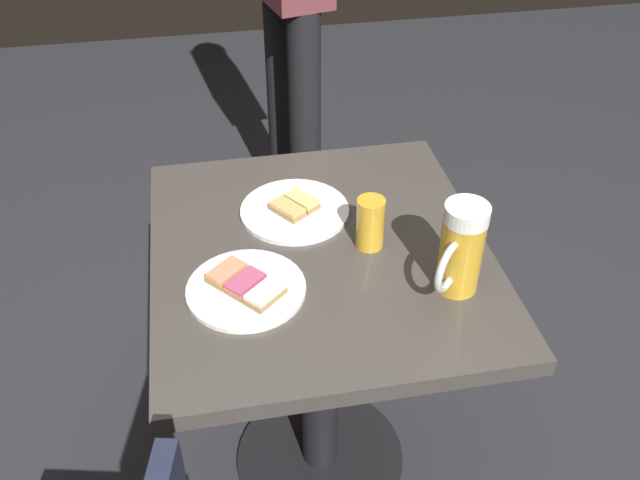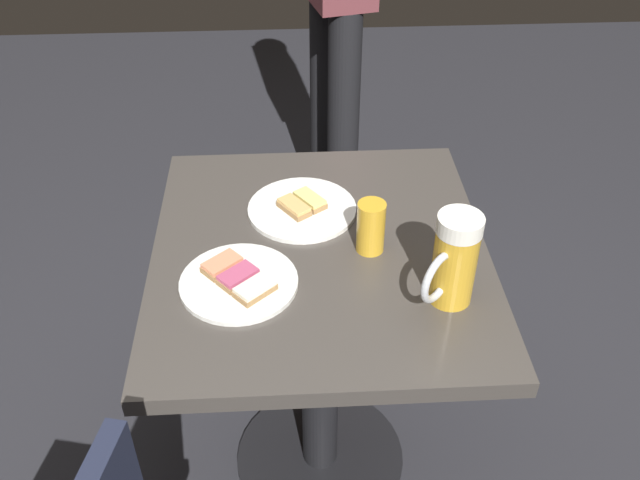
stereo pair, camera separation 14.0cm
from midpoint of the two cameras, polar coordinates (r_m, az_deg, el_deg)
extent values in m
plane|color=#28282D|center=(1.95, 2.15, -17.42)|extent=(6.00, 6.00, 0.00)
cylinder|color=black|center=(1.95, 2.16, -17.30)|extent=(0.44, 0.44, 0.01)
cylinder|color=black|center=(1.67, 2.45, -10.46)|extent=(0.09, 0.09, 0.69)
cube|color=#423D38|center=(1.43, 2.81, -1.31)|extent=(0.75, 0.68, 0.04)
cylinder|color=white|center=(1.33, -3.65, -3.61)|extent=(0.23, 0.23, 0.01)
cube|color=#9E7547|center=(1.30, -2.24, -4.28)|extent=(0.08, 0.09, 0.01)
cube|color=white|center=(1.29, -2.25, -3.95)|extent=(0.08, 0.08, 0.01)
cube|color=#9E7547|center=(1.32, -3.67, -3.26)|extent=(0.08, 0.09, 0.01)
cube|color=#BC4C70|center=(1.32, -3.69, -2.93)|extent=(0.08, 0.08, 0.01)
cube|color=#9E7547|center=(1.35, -5.04, -2.28)|extent=(0.08, 0.09, 0.01)
cube|color=#EA8E66|center=(1.34, -5.06, -1.95)|extent=(0.08, 0.08, 0.01)
cylinder|color=white|center=(1.51, 1.18, 2.44)|extent=(0.24, 0.24, 0.01)
cube|color=#9E7547|center=(1.50, 0.55, 2.48)|extent=(0.09, 0.08, 0.01)
cube|color=#E5B266|center=(1.49, 0.55, 2.79)|extent=(0.08, 0.07, 0.01)
cube|color=#9E7547|center=(1.52, 1.80, 3.07)|extent=(0.09, 0.08, 0.01)
cube|color=#EFE07A|center=(1.51, 1.81, 3.38)|extent=(0.08, 0.07, 0.01)
cylinder|color=gold|center=(1.29, 13.96, -2.20)|extent=(0.08, 0.08, 0.15)
cylinder|color=white|center=(1.23, 14.61, 1.09)|extent=(0.08, 0.08, 0.03)
torus|color=silver|center=(1.25, 12.85, -3.13)|extent=(0.08, 0.08, 0.10)
cylinder|color=gold|center=(1.39, 7.06, 0.95)|extent=(0.06, 0.06, 0.11)
cylinder|color=black|center=(2.45, 3.56, 9.00)|extent=(0.11, 0.11, 0.84)
cylinder|color=black|center=(2.63, 1.96, 11.27)|extent=(0.11, 0.11, 0.84)
camera|label=1|loc=(0.07, -87.14, 2.26)|focal=39.21mm
camera|label=2|loc=(0.07, 92.86, -2.26)|focal=39.21mm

